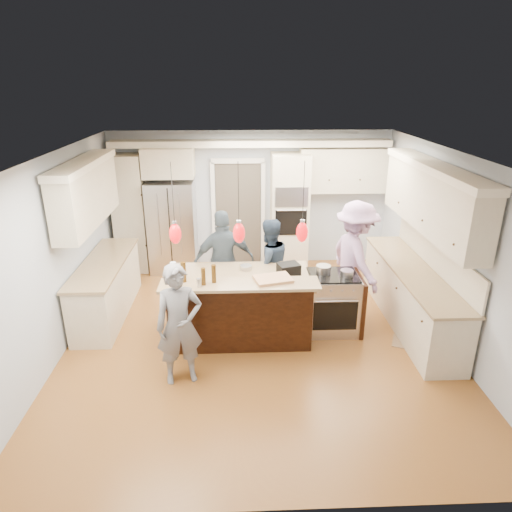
{
  "coord_description": "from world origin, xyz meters",
  "views": [
    {
      "loc": [
        -0.26,
        -5.97,
        3.62
      ],
      "look_at": [
        0.0,
        0.35,
        1.15
      ],
      "focal_mm": 32.0,
      "sensor_mm": 36.0,
      "label": 1
    }
  ],
  "objects": [
    {
      "name": "oven_column",
      "position": [
        0.75,
        2.67,
        1.15
      ],
      "size": [
        0.72,
        0.69,
        2.3
      ],
      "color": "beige",
      "rests_on": "ground"
    },
    {
      "name": "room_shell",
      "position": [
        0.0,
        0.0,
        1.82
      ],
      "size": [
        5.54,
        6.04,
        2.72
      ],
      "color": "#B2BCC6",
      "rests_on": "ground"
    },
    {
      "name": "left_cabinets",
      "position": [
        -2.44,
        0.8,
        1.06
      ],
      "size": [
        0.64,
        2.3,
        2.51
      ],
      "color": "beige",
      "rests_on": "ground"
    },
    {
      "name": "kitchen_island",
      "position": [
        -0.25,
        0.07,
        0.49
      ],
      "size": [
        2.1,
        1.46,
        1.12
      ],
      "color": "black",
      "rests_on": "ground"
    },
    {
      "name": "pendant_lights",
      "position": [
        -0.25,
        -0.51,
        1.8
      ],
      "size": [
        1.75,
        0.15,
        1.03
      ],
      "color": "black",
      "rests_on": "ground"
    },
    {
      "name": "cutting_board",
      "position": [
        0.19,
        -0.47,
        1.14
      ],
      "size": [
        0.55,
        0.45,
        0.04
      ],
      "primitive_type": "cube",
      "rotation": [
        0.0,
        0.0,
        0.25
      ],
      "color": "tan",
      "rests_on": "kitchen_island"
    },
    {
      "name": "water_bottle",
      "position": [
        -1.09,
        -0.59,
        1.28
      ],
      "size": [
        0.08,
        0.08,
        0.33
      ],
      "primitive_type": "cylinder",
      "rotation": [
        0.0,
        0.0,
        0.11
      ],
      "color": "silver",
      "rests_on": "kitchen_island"
    },
    {
      "name": "refrigerator",
      "position": [
        -1.55,
        2.64,
        0.9
      ],
      "size": [
        0.9,
        0.7,
        1.8
      ],
      "primitive_type": "cube",
      "color": "#B7B7BC",
      "rests_on": "ground"
    },
    {
      "name": "person_bar_end",
      "position": [
        -1.0,
        -1.03,
        0.79
      ],
      "size": [
        0.65,
        0.51,
        1.58
      ],
      "primitive_type": "imported",
      "rotation": [
        0.0,
        0.0,
        0.25
      ],
      "color": "slate",
      "rests_on": "ground"
    },
    {
      "name": "beer_bottle_c",
      "position": [
        -0.59,
        -0.5,
        1.24
      ],
      "size": [
        0.08,
        0.08,
        0.25
      ],
      "primitive_type": "cylinder",
      "rotation": [
        0.0,
        0.0,
        -0.26
      ],
      "color": "#452B0C",
      "rests_on": "kitchen_island"
    },
    {
      "name": "back_upper_cabinets",
      "position": [
        -0.75,
        2.76,
        1.67
      ],
      "size": [
        5.3,
        0.61,
        2.54
      ],
      "color": "beige",
      "rests_on": "ground"
    },
    {
      "name": "drink_can",
      "position": [
        -0.77,
        -0.63,
        1.18
      ],
      "size": [
        0.08,
        0.08,
        0.11
      ],
      "primitive_type": "cylinder",
      "rotation": [
        0.0,
        0.0,
        -0.39
      ],
      "color": "#B7B7BC",
      "rests_on": "kitchen_island"
    },
    {
      "name": "right_counter_run",
      "position": [
        2.44,
        0.3,
        1.06
      ],
      "size": [
        0.64,
        3.1,
        2.51
      ],
      "color": "beige",
      "rests_on": "ground"
    },
    {
      "name": "beer_bottle_b",
      "position": [
        -0.72,
        -0.57,
        1.24
      ],
      "size": [
        0.07,
        0.07,
        0.23
      ],
      "primitive_type": "cylinder",
      "rotation": [
        0.0,
        0.0,
        -0.25
      ],
      "color": "#452B0C",
      "rests_on": "kitchen_island"
    },
    {
      "name": "person_range_side",
      "position": [
        1.6,
        0.72,
        0.93
      ],
      "size": [
        0.99,
        1.35,
        1.87
      ],
      "primitive_type": "imported",
      "rotation": [
        0.0,
        0.0,
        1.84
      ],
      "color": "#C096CA",
      "rests_on": "ground"
    },
    {
      "name": "floor_rug",
      "position": [
        2.4,
        -0.09,
        0.01
      ],
      "size": [
        0.94,
        1.09,
        0.01
      ],
      "primitive_type": "cube",
      "rotation": [
        0.0,
        0.0,
        -0.4
      ],
      "color": "olive",
      "rests_on": "ground"
    },
    {
      "name": "person_far_left",
      "position": [
        0.22,
        0.85,
        0.78
      ],
      "size": [
        0.94,
        0.85,
        1.57
      ],
      "primitive_type": "imported",
      "rotation": [
        0.0,
        0.0,
        3.56
      ],
      "color": "#28384E",
      "rests_on": "ground"
    },
    {
      "name": "beer_bottle_a",
      "position": [
        -0.98,
        -0.47,
        1.26
      ],
      "size": [
        0.08,
        0.08,
        0.27
      ],
      "primitive_type": "cylinder",
      "rotation": [
        0.0,
        0.0,
        -0.2
      ],
      "color": "#452B0C",
      "rests_on": "kitchen_island"
    },
    {
      "name": "ground_plane",
      "position": [
        0.0,
        0.0,
        0.0
      ],
      "size": [
        6.0,
        6.0,
        0.0
      ],
      "primitive_type": "plane",
      "color": "#9E6C2B",
      "rests_on": "ground"
    },
    {
      "name": "pot_small",
      "position": [
        1.32,
        0.08,
        0.97
      ],
      "size": [
        0.19,
        0.19,
        0.09
      ],
      "primitive_type": "cylinder",
      "color": "#B7B7BC",
      "rests_on": "island_range"
    },
    {
      "name": "pot_large",
      "position": [
        0.99,
        0.19,
        0.98
      ],
      "size": [
        0.22,
        0.22,
        0.13
      ],
      "primitive_type": "cylinder",
      "color": "#B7B7BC",
      "rests_on": "island_range"
    },
    {
      "name": "island_range",
      "position": [
        1.16,
        0.15,
        0.46
      ],
      "size": [
        0.82,
        0.71,
        0.92
      ],
      "color": "#B7B7BC",
      "rests_on": "ground"
    },
    {
      "name": "person_far_right",
      "position": [
        -0.5,
        0.9,
        0.85
      ],
      "size": [
        1.06,
        0.61,
        1.7
      ],
      "primitive_type": "imported",
      "rotation": [
        0.0,
        0.0,
        3.35
      ],
      "color": "#495A67",
      "rests_on": "ground"
    }
  ]
}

